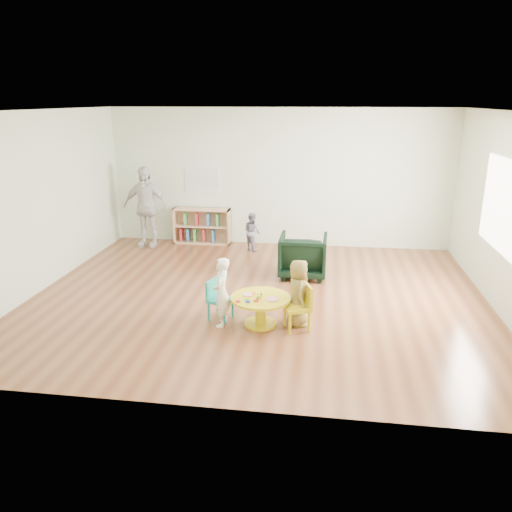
# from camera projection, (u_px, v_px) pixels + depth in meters

# --- Properties ---
(room) EXTENTS (7.10, 7.00, 2.80)m
(room) POSITION_uv_depth(u_px,v_px,m) (259.00, 175.00, 7.25)
(room) COLOR brown
(room) RESTS_ON ground
(activity_table) EXTENTS (0.81, 0.81, 0.45)m
(activity_table) POSITION_uv_depth(u_px,v_px,m) (261.00, 306.00, 6.75)
(activity_table) COLOR gold
(activity_table) RESTS_ON ground
(kid_chair_left) EXTENTS (0.39, 0.39, 0.57)m
(kid_chair_left) POSITION_uv_depth(u_px,v_px,m) (218.00, 298.00, 6.94)
(kid_chair_left) COLOR teal
(kid_chair_left) RESTS_ON ground
(kid_chair_right) EXTENTS (0.42, 0.42, 0.62)m
(kid_chair_right) POSITION_uv_depth(u_px,v_px,m) (301.00, 306.00, 6.62)
(kid_chair_right) COLOR gold
(kid_chair_right) RESTS_ON ground
(bookshelf) EXTENTS (1.20, 0.30, 0.75)m
(bookshelf) POSITION_uv_depth(u_px,v_px,m) (202.00, 226.00, 10.62)
(bookshelf) COLOR tan
(bookshelf) RESTS_ON ground
(alphabet_poster) EXTENTS (0.74, 0.01, 0.54)m
(alphabet_poster) POSITION_uv_depth(u_px,v_px,m) (202.00, 179.00, 10.44)
(alphabet_poster) COLOR white
(alphabet_poster) RESTS_ON ground
(armchair) EXTENTS (0.80, 0.82, 0.74)m
(armchair) POSITION_uv_depth(u_px,v_px,m) (303.00, 256.00, 8.60)
(armchair) COLOR black
(armchair) RESTS_ON ground
(child_left) EXTENTS (0.23, 0.35, 0.96)m
(child_left) POSITION_uv_depth(u_px,v_px,m) (221.00, 292.00, 6.69)
(child_left) COLOR white
(child_left) RESTS_ON ground
(child_right) EXTENTS (0.39, 0.51, 0.93)m
(child_right) POSITION_uv_depth(u_px,v_px,m) (298.00, 293.00, 6.70)
(child_right) COLOR gold
(child_right) RESTS_ON ground
(toddler) EXTENTS (0.48, 0.47, 0.78)m
(toddler) POSITION_uv_depth(u_px,v_px,m) (252.00, 232.00, 10.09)
(toddler) COLOR #18183D
(toddler) RESTS_ON ground
(adult_caretaker) EXTENTS (1.00, 0.46, 1.67)m
(adult_caretaker) POSITION_uv_depth(u_px,v_px,m) (146.00, 207.00, 10.24)
(adult_caretaker) COLOR silver
(adult_caretaker) RESTS_ON ground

